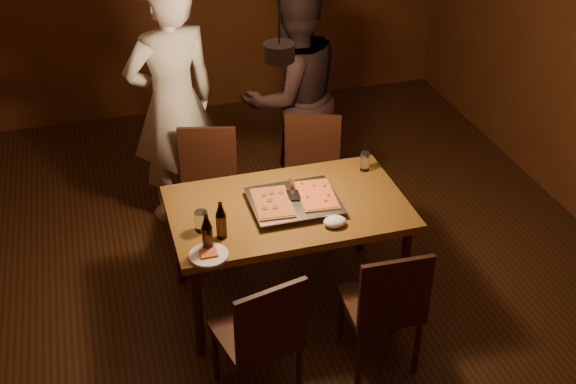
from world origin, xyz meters
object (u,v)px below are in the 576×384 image
object	(u,v)px
dining_table	(288,215)
chair_near_right	(387,299)
chair_far_right	(311,164)
beer_bottle_b	(221,220)
beer_bottle_a	(207,232)
chair_far_left	(208,178)
plate_slice	(209,255)
chair_near_left	(263,329)
pizza_tray	(294,203)
pendant_lamp	(279,50)
diner_dark	(292,96)
diner_white	(173,104)

from	to	relation	value
dining_table	chair_near_right	size ratio (longest dim) A/B	3.09
chair_far_right	beer_bottle_b	size ratio (longest dim) A/B	2.24
chair_near_right	beer_bottle_a	xyz separation A→B (m)	(-0.93, 0.47, 0.33)
chair_far_left	plate_slice	size ratio (longest dim) A/B	2.27
chair_near_left	pizza_tray	distance (m)	0.94
chair_near_right	beer_bottle_a	bearing A→B (deg)	155.63
beer_bottle_a	pendant_lamp	bearing A→B (deg)	35.65
chair_near_right	beer_bottle_a	size ratio (longest dim) A/B	2.00
diner_dark	pendant_lamp	size ratio (longest dim) A/B	1.62
dining_table	diner_white	xyz separation A→B (m)	(-0.53, 1.22, 0.28)
chair_near_right	beer_bottle_b	bearing A→B (deg)	148.07
chair_far_left	plate_slice	bearing A→B (deg)	94.99
dining_table	chair_near_right	xyz separation A→B (m)	(0.36, -0.78, -0.14)
chair_near_left	chair_near_right	distance (m)	0.75
dining_table	plate_slice	distance (m)	0.70
chair_far_right	chair_near_right	size ratio (longest dim) A/B	1.12
chair_far_left	chair_far_right	size ratio (longest dim) A/B	0.94
dining_table	plate_slice	size ratio (longest dim) A/B	6.62
beer_bottle_a	plate_slice	distance (m)	0.13
diner_dark	pendant_lamp	bearing A→B (deg)	54.19
diner_dark	beer_bottle_b	bearing A→B (deg)	43.55
plate_slice	chair_near_left	bearing A→B (deg)	-65.93
plate_slice	pizza_tray	bearing A→B (deg)	30.34
plate_slice	chair_far_left	bearing A→B (deg)	79.98
chair_far_right	pendant_lamp	xyz separation A→B (m)	(-0.44, -0.72, 1.22)
chair_near_right	diner_dark	xyz separation A→B (m)	(0.03, 2.02, 0.36)
chair_near_left	diner_white	distance (m)	2.09
beer_bottle_a	diner_white	distance (m)	1.54
dining_table	beer_bottle_a	size ratio (longest dim) A/B	6.20
chair_far_right	pendant_lamp	size ratio (longest dim) A/B	0.50
pendant_lamp	diner_dark	bearing A→B (deg)	69.95
dining_table	chair_near_left	xyz separation A→B (m)	(-0.38, -0.82, -0.14)
chair_far_right	diner_white	world-z (taller)	diner_white
chair_far_right	plate_slice	distance (m)	1.55
pizza_tray	pendant_lamp	bearing A→B (deg)	121.59
chair_near_left	beer_bottle_a	distance (m)	0.64
chair_far_left	beer_bottle_a	world-z (taller)	beer_bottle_a
chair_far_left	beer_bottle_a	distance (m)	1.18
diner_white	pendant_lamp	distance (m)	1.48
pendant_lamp	diner_white	bearing A→B (deg)	113.57
chair_near_left	diner_dark	world-z (taller)	diner_dark
chair_far_right	pendant_lamp	world-z (taller)	pendant_lamp
chair_near_left	diner_white	size ratio (longest dim) A/B	0.26
chair_far_right	diner_dark	bearing A→B (deg)	-66.28
diner_white	diner_dark	bearing A→B (deg)	166.57
diner_white	pendant_lamp	size ratio (longest dim) A/B	1.75
diner_white	dining_table	bearing A→B (deg)	98.57
plate_slice	pendant_lamp	distance (m)	1.23
chair_far_right	beer_bottle_b	xyz separation A→B (m)	(-0.88, -1.01, 0.33)
chair_near_left	diner_white	bearing A→B (deg)	81.05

